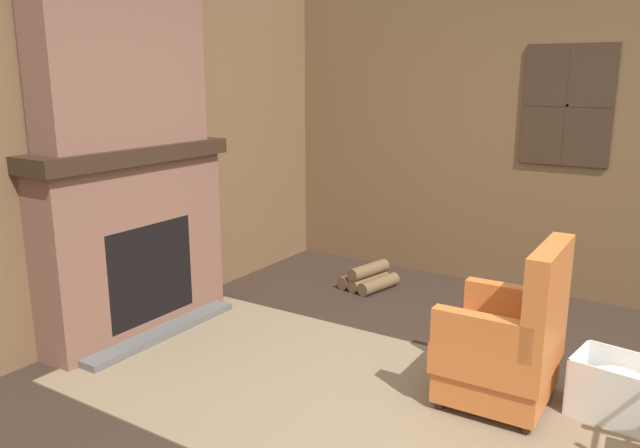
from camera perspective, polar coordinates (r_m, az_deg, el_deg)
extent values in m
plane|color=#2D2119|center=(3.65, 9.69, -17.10)|extent=(14.00, 14.00, 0.00)
cube|color=brown|center=(4.70, -18.68, 6.42)|extent=(0.06, 5.48, 2.64)
cube|color=brown|center=(5.54, 20.44, 7.26)|extent=(5.48, 0.06, 2.64)
cube|color=#382619|center=(5.46, 21.70, 10.04)|extent=(0.70, 0.02, 0.96)
cube|color=silver|center=(5.47, 21.72, 10.04)|extent=(0.66, 0.01, 0.92)
cube|color=#382619|center=(5.45, 21.69, 10.04)|extent=(0.02, 0.02, 0.92)
cube|color=#382619|center=(5.45, 21.69, 10.04)|extent=(0.66, 0.02, 0.02)
cube|color=brown|center=(4.68, -16.56, -2.15)|extent=(0.33, 1.47, 1.25)
cube|color=black|center=(4.64, -15.43, -4.23)|extent=(0.08, 0.76, 0.70)
cube|color=#565451|center=(4.70, -14.09, -9.62)|extent=(0.16, 1.32, 0.06)
cube|color=black|center=(4.55, -17.13, 6.14)|extent=(0.43, 1.57, 0.11)
cube|color=brown|center=(4.52, -17.75, 14.77)|extent=(0.29, 1.29, 1.26)
cube|color=#7A664C|center=(3.71, 5.46, -16.27)|extent=(3.87, 1.78, 0.01)
cube|color=#C6662D|center=(3.81, 15.85, -12.95)|extent=(0.58, 0.62, 0.24)
cube|color=#C6662D|center=(3.75, 16.00, -10.89)|extent=(0.61, 0.65, 0.18)
cube|color=#C6662D|center=(3.57, 20.11, -6.16)|extent=(0.13, 0.64, 0.55)
cube|color=#C6662D|center=(3.43, 14.59, -9.66)|extent=(0.54, 0.10, 0.20)
cube|color=#C6662D|center=(3.93, 17.01, -6.81)|extent=(0.54, 0.10, 0.20)
cylinder|color=#332319|center=(3.72, 10.86, -15.92)|extent=(0.05, 0.05, 0.06)
cylinder|color=#332319|center=(4.16, 13.46, -12.78)|extent=(0.05, 0.05, 0.06)
cylinder|color=#332319|center=(3.61, 18.34, -17.40)|extent=(0.05, 0.05, 0.06)
cylinder|color=#332319|center=(4.06, 20.10, -13.95)|extent=(0.05, 0.05, 0.06)
cylinder|color=brown|center=(5.64, 3.53, -4.96)|extent=(0.21, 0.46, 0.12)
cylinder|color=brown|center=(5.57, 4.45, -5.23)|extent=(0.21, 0.46, 0.12)
cylinder|color=brown|center=(5.50, 5.39, -5.50)|extent=(0.21, 0.46, 0.12)
cylinder|color=brown|center=(5.54, 4.46, -4.24)|extent=(0.21, 0.46, 0.12)
cube|color=white|center=(3.95, 25.40, -15.62)|extent=(0.51, 0.41, 0.01)
cube|color=white|center=(3.93, 22.39, -12.79)|extent=(0.06, 0.35, 0.34)
cube|color=white|center=(4.03, 26.30, -12.55)|extent=(0.46, 0.08, 0.34)
cube|color=white|center=(3.73, 24.94, -14.51)|extent=(0.46, 0.08, 0.34)
ellipsoid|color=white|center=(3.87, 25.68, -13.27)|extent=(0.41, 0.33, 0.20)
ellipsoid|color=silver|center=(4.33, -21.39, 6.86)|extent=(0.09, 0.09, 0.10)
cylinder|color=white|center=(4.32, -21.55, 8.75)|extent=(0.05, 0.05, 0.19)
cube|color=black|center=(4.68, -15.80, 7.91)|extent=(0.16, 0.24, 0.13)
cube|color=silver|center=(4.62, -15.11, 7.97)|extent=(0.01, 0.04, 0.02)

